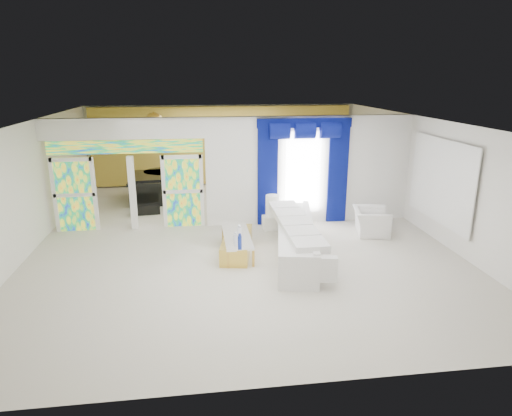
{
  "coord_description": "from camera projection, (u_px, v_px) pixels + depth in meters",
  "views": [
    {
      "loc": [
        -1.02,
        -11.03,
        4.04
      ],
      "look_at": [
        0.3,
        -1.2,
        1.1
      ],
      "focal_mm": 31.37,
      "sensor_mm": 36.0,
      "label": 1
    }
  ],
  "objects": [
    {
      "name": "floor",
      "position": [
        239.0,
        236.0,
        11.76
      ],
      "size": [
        12.0,
        12.0,
        0.0
      ],
      "primitive_type": "plane",
      "color": "#B7AF9E",
      "rests_on": "ground"
    },
    {
      "name": "dividing_wall",
      "position": [
        311.0,
        170.0,
        12.56
      ],
      "size": [
        5.7,
        0.18,
        3.0
      ],
      "primitive_type": "cube",
      "color": "white",
      "rests_on": "ground"
    },
    {
      "name": "dividing_header",
      "position": [
        124.0,
        129.0,
        11.57
      ],
      "size": [
        4.3,
        0.18,
        0.55
      ],
      "primitive_type": "cube",
      "color": "white",
      "rests_on": "dividing_wall"
    },
    {
      "name": "stained_panel_left",
      "position": [
        75.0,
        195.0,
        11.88
      ],
      "size": [
        0.95,
        0.04,
        2.0
      ],
      "primitive_type": "cube",
      "color": "#994C3F",
      "rests_on": "ground"
    },
    {
      "name": "stained_panel_right",
      "position": [
        183.0,
        191.0,
        12.24
      ],
      "size": [
        0.95,
        0.04,
        2.0
      ],
      "primitive_type": "cube",
      "color": "#994C3F",
      "rests_on": "ground"
    },
    {
      "name": "stained_transom",
      "position": [
        126.0,
        147.0,
        11.7
      ],
      "size": [
        4.0,
        0.05,
        0.35
      ],
      "primitive_type": "cube",
      "color": "#994C3F",
      "rests_on": "dividing_header"
    },
    {
      "name": "window_pane",
      "position": [
        303.0,
        173.0,
        12.44
      ],
      "size": [
        1.0,
        0.02,
        2.3
      ],
      "primitive_type": "cube",
      "color": "white",
      "rests_on": "dividing_wall"
    },
    {
      "name": "blue_drape_left",
      "position": [
        268.0,
        176.0,
        12.3
      ],
      "size": [
        0.55,
        0.1,
        2.8
      ],
      "primitive_type": "cube",
      "color": "#030946",
      "rests_on": "ground"
    },
    {
      "name": "blue_drape_right",
      "position": [
        338.0,
        174.0,
        12.56
      ],
      "size": [
        0.55,
        0.1,
        2.8
      ],
      "primitive_type": "cube",
      "color": "#030946",
      "rests_on": "ground"
    },
    {
      "name": "blue_pelmet",
      "position": [
        305.0,
        123.0,
        12.03
      ],
      "size": [
        2.6,
        0.12,
        0.25
      ],
      "primitive_type": "cube",
      "color": "#030946",
      "rests_on": "dividing_wall"
    },
    {
      "name": "wall_mirror",
      "position": [
        441.0,
        181.0,
        11.0
      ],
      "size": [
        0.04,
        2.7,
        1.9
      ],
      "primitive_type": "cube",
      "color": "white",
      "rests_on": "ground"
    },
    {
      "name": "gold_curtains",
      "position": [
        223.0,
        145.0,
        16.94
      ],
      "size": [
        9.7,
        0.12,
        2.9
      ],
      "primitive_type": "cube",
      "color": "gold",
      "rests_on": "ground"
    },
    {
      "name": "white_sofa",
      "position": [
        296.0,
        240.0,
        10.43
      ],
      "size": [
        1.49,
        3.89,
        0.73
      ],
      "primitive_type": "cube",
      "rotation": [
        0.0,
        0.0,
        -0.18
      ],
      "color": "silver",
      "rests_on": "ground"
    },
    {
      "name": "coffee_table",
      "position": [
        237.0,
        244.0,
        10.59
      ],
      "size": [
        0.94,
        1.93,
        0.41
      ],
      "primitive_type": "cube",
      "rotation": [
        0.0,
        0.0,
        -0.18
      ],
      "color": "gold",
      "rests_on": "ground"
    },
    {
      "name": "console_table",
      "position": [
        283.0,
        222.0,
        12.28
      ],
      "size": [
        1.14,
        0.44,
        0.37
      ],
      "primitive_type": "cube",
      "rotation": [
        0.0,
        0.0,
        0.08
      ],
      "color": "white",
      "rests_on": "ground"
    },
    {
      "name": "table_lamp",
      "position": [
        272.0,
        206.0,
        12.1
      ],
      "size": [
        0.36,
        0.36,
        0.58
      ],
      "primitive_type": "cylinder",
      "color": "white",
      "rests_on": "console_table"
    },
    {
      "name": "armchair",
      "position": [
        371.0,
        221.0,
        11.84
      ],
      "size": [
        1.11,
        1.2,
        0.67
      ],
      "primitive_type": "imported",
      "rotation": [
        0.0,
        0.0,
        1.35
      ],
      "color": "silver",
      "rests_on": "ground"
    },
    {
      "name": "grand_piano",
      "position": [
        150.0,
        187.0,
        15.0
      ],
      "size": [
        1.5,
        1.87,
        0.88
      ],
      "primitive_type": "cube",
      "rotation": [
        0.0,
        0.0,
        0.1
      ],
      "color": "black",
      "rests_on": "ground"
    },
    {
      "name": "piano_bench",
      "position": [
        146.0,
        210.0,
        13.56
      ],
      "size": [
        0.87,
        0.41,
        0.28
      ],
      "primitive_type": "cube",
      "rotation": [
        0.0,
        0.0,
        0.1
      ],
      "color": "black",
      "rests_on": "ground"
    },
    {
      "name": "tv_console",
      "position": [
        85.0,
        200.0,
        13.57
      ],
      "size": [
        0.64,
        0.59,
        0.86
      ],
      "primitive_type": "cube",
      "rotation": [
        0.0,
        0.0,
        0.09
      ],
      "color": "tan",
      "rests_on": "ground"
    },
    {
      "name": "chandelier",
      "position": [
        154.0,
        122.0,
        13.94
      ],
      "size": [
        0.6,
        0.6,
        0.6
      ],
      "primitive_type": "sphere",
      "color": "gold",
      "rests_on": "ceiling"
    },
    {
      "name": "decanters",
      "position": [
        238.0,
        236.0,
        10.32
      ],
      "size": [
        0.24,
        0.89,
        0.21
      ],
      "color": "white",
      "rests_on": "coffee_table"
    }
  ]
}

